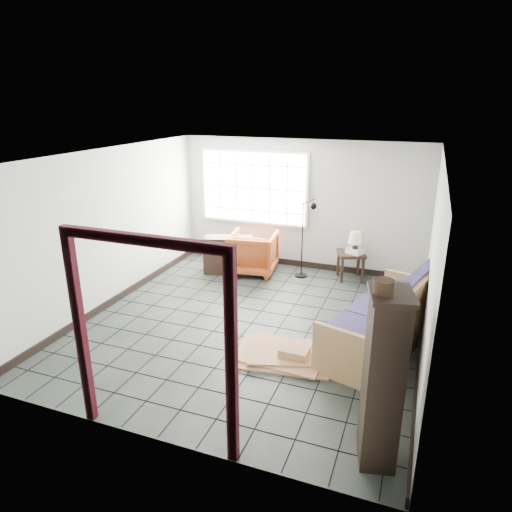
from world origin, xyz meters
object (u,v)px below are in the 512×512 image
at_px(side_table, 351,257).
at_px(tall_shelf, 383,379).
at_px(armchair, 253,251).
at_px(futon_sofa, 387,323).

relative_size(side_table, tall_shelf, 0.36).
bearing_deg(side_table, tall_shelf, -77.39).
height_order(armchair, tall_shelf, tall_shelf).
bearing_deg(tall_shelf, armchair, 111.44).
bearing_deg(tall_shelf, futon_sofa, 80.36).
relative_size(armchair, tall_shelf, 0.51).
xyz_separation_m(futon_sofa, armchair, (-2.80, 2.08, 0.08)).
distance_m(armchair, tall_shelf, 5.22).
bearing_deg(tall_shelf, side_table, 89.82).
height_order(futon_sofa, tall_shelf, tall_shelf).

